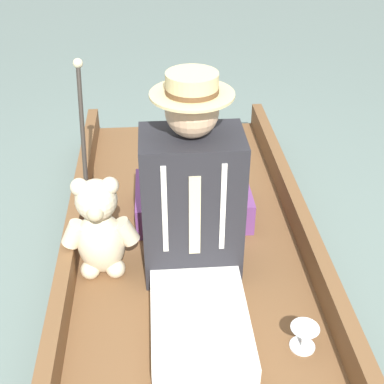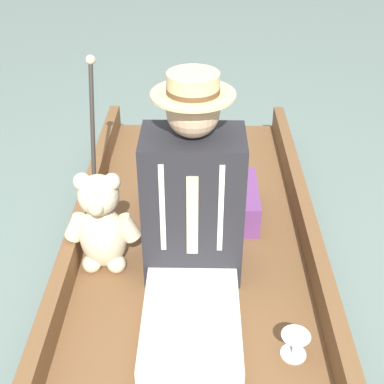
{
  "view_description": "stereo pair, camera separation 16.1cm",
  "coord_description": "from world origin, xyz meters",
  "px_view_note": "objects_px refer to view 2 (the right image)",
  "views": [
    {
      "loc": [
        0.13,
        1.6,
        1.69
      ],
      "look_at": [
        0.0,
        -0.13,
        0.55
      ],
      "focal_mm": 50.0,
      "sensor_mm": 36.0,
      "label": 1
    },
    {
      "loc": [
        -0.03,
        1.61,
        1.69
      ],
      "look_at": [
        0.0,
        -0.13,
        0.55
      ],
      "focal_mm": 50.0,
      "sensor_mm": 36.0,
      "label": 2
    }
  ],
  "objects_px": {
    "wine_glass": "(295,342)",
    "walking_cane": "(93,134)",
    "seated_person": "(192,218)",
    "teddy_bear": "(102,225)"
  },
  "relations": [
    {
      "from": "wine_glass",
      "to": "walking_cane",
      "type": "bearing_deg",
      "value": -45.24
    },
    {
      "from": "walking_cane",
      "to": "seated_person",
      "type": "bearing_deg",
      "value": 135.58
    },
    {
      "from": "seated_person",
      "to": "wine_glass",
      "type": "bearing_deg",
      "value": 121.88
    },
    {
      "from": "wine_glass",
      "to": "walking_cane",
      "type": "relative_size",
      "value": 0.13
    },
    {
      "from": "seated_person",
      "to": "teddy_bear",
      "type": "bearing_deg",
      "value": -25.28
    },
    {
      "from": "seated_person",
      "to": "walking_cane",
      "type": "relative_size",
      "value": 1.13
    },
    {
      "from": "walking_cane",
      "to": "teddy_bear",
      "type": "bearing_deg",
      "value": 101.86
    },
    {
      "from": "teddy_bear",
      "to": "walking_cane",
      "type": "bearing_deg",
      "value": -78.14
    },
    {
      "from": "teddy_bear",
      "to": "wine_glass",
      "type": "height_order",
      "value": "teddy_bear"
    },
    {
      "from": "teddy_bear",
      "to": "wine_glass",
      "type": "relative_size",
      "value": 4.44
    }
  ]
}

